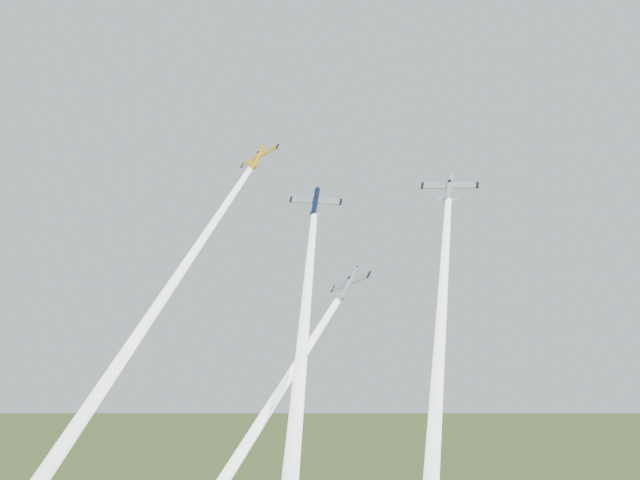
{
  "coord_description": "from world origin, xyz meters",
  "views": [
    {
      "loc": [
        44.92,
        -110.69,
        76.11
      ],
      "look_at": [
        0.0,
        -6.0,
        92.0
      ],
      "focal_mm": 45.0,
      "sensor_mm": 36.0,
      "label": 1
    }
  ],
  "objects_px": {
    "plane_navy": "(315,202)",
    "plane_silver_right": "(449,187)",
    "plane_yellow": "(258,157)",
    "plane_silver_low": "(348,284)"
  },
  "relations": [
    {
      "from": "plane_navy",
      "to": "plane_silver_right",
      "type": "distance_m",
      "value": 20.31
    },
    {
      "from": "plane_yellow",
      "to": "plane_navy",
      "type": "xyz_separation_m",
      "value": [
        13.38,
        -6.62,
        -9.81
      ]
    },
    {
      "from": "plane_navy",
      "to": "plane_silver_right",
      "type": "xyz_separation_m",
      "value": [
        19.11,
        6.56,
        2.03
      ]
    },
    {
      "from": "plane_yellow",
      "to": "plane_silver_right",
      "type": "distance_m",
      "value": 33.41
    },
    {
      "from": "plane_silver_low",
      "to": "plane_yellow",
      "type": "bearing_deg",
      "value": 175.35
    },
    {
      "from": "plane_silver_right",
      "to": "plane_silver_low",
      "type": "xyz_separation_m",
      "value": [
        -11.85,
        -11.55,
        -15.08
      ]
    },
    {
      "from": "plane_navy",
      "to": "plane_silver_low",
      "type": "distance_m",
      "value": 15.75
    },
    {
      "from": "plane_yellow",
      "to": "plane_silver_right",
      "type": "xyz_separation_m",
      "value": [
        32.49,
        -0.07,
        -7.78
      ]
    },
    {
      "from": "plane_yellow",
      "to": "plane_navy",
      "type": "relative_size",
      "value": 1.02
    },
    {
      "from": "plane_navy",
      "to": "plane_silver_right",
      "type": "bearing_deg",
      "value": 0.4
    }
  ]
}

